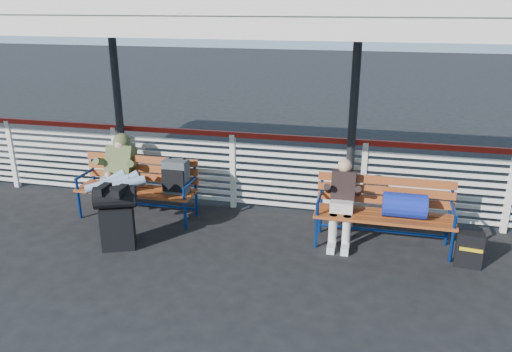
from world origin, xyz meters
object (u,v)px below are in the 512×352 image
(bench_right, at_px, (393,206))
(suitcase_side, at_px, (469,250))
(luggage_stack, at_px, (117,215))
(traveler_man, at_px, (117,178))
(companion_person, at_px, (342,201))
(bench_left, at_px, (152,180))

(bench_right, bearing_deg, suitcase_side, -18.33)
(bench_right, bearing_deg, luggage_stack, -165.82)
(luggage_stack, xyz_separation_m, suitcase_side, (4.45, 0.58, -0.26))
(bench_right, distance_m, traveler_man, 3.87)
(luggage_stack, relative_size, bench_right, 0.49)
(luggage_stack, bearing_deg, companion_person, -4.79)
(companion_person, bearing_deg, bench_left, 176.94)
(bench_left, distance_m, suitcase_side, 4.45)
(luggage_stack, height_order, suitcase_side, luggage_stack)
(companion_person, bearing_deg, suitcase_side, -10.54)
(traveler_man, distance_m, suitcase_side, 4.82)
(bench_left, relative_size, companion_person, 1.57)
(traveler_man, bearing_deg, companion_person, 3.40)
(bench_left, distance_m, traveler_man, 0.52)
(bench_right, distance_m, companion_person, 0.67)
(luggage_stack, distance_m, companion_person, 2.98)
(traveler_man, bearing_deg, suitcase_side, -1.29)
(bench_right, xyz_separation_m, suitcase_side, (0.93, -0.31, -0.37))
(bench_right, height_order, suitcase_side, bench_right)
(luggage_stack, relative_size, suitcase_side, 1.99)
(luggage_stack, xyz_separation_m, companion_person, (2.85, 0.88, 0.12))
(traveler_man, bearing_deg, bench_left, 41.78)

